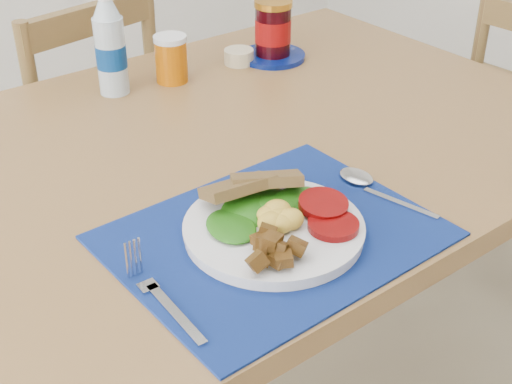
% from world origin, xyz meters
% --- Properties ---
extents(table, '(1.40, 0.90, 0.75)m').
position_xyz_m(table, '(0.00, 0.20, 0.67)').
color(table, brown).
rests_on(table, ground).
extents(chair_far, '(0.45, 0.43, 1.05)m').
position_xyz_m(chair_far, '(0.05, 0.83, 0.54)').
color(chair_far, brown).
rests_on(chair_far, ground).
extents(placemat, '(0.44, 0.35, 0.00)m').
position_xyz_m(placemat, '(-0.06, -0.07, 0.75)').
color(placemat, '#040E33').
rests_on(placemat, table).
extents(breakfast_plate, '(0.25, 0.25, 0.06)m').
position_xyz_m(breakfast_plate, '(-0.07, -0.08, 0.77)').
color(breakfast_plate, silver).
rests_on(breakfast_plate, placemat).
extents(fork, '(0.03, 0.18, 0.00)m').
position_xyz_m(fork, '(-0.26, -0.09, 0.76)').
color(fork, '#B2B5BA').
rests_on(fork, placemat).
extents(spoon, '(0.04, 0.19, 0.01)m').
position_xyz_m(spoon, '(0.13, -0.06, 0.76)').
color(spoon, '#B2B5BA').
rests_on(spoon, placemat).
extents(water_bottle, '(0.06, 0.06, 0.20)m').
position_xyz_m(water_bottle, '(-0.00, 0.50, 0.84)').
color(water_bottle, '#ADBFCC').
rests_on(water_bottle, table).
extents(juice_glass, '(0.07, 0.07, 0.09)m').
position_xyz_m(juice_glass, '(0.12, 0.48, 0.80)').
color(juice_glass, '#B45504').
rests_on(juice_glass, table).
extents(ramekin, '(0.06, 0.06, 0.03)m').
position_xyz_m(ramekin, '(0.28, 0.48, 0.77)').
color(ramekin, '#C5B790').
rests_on(ramekin, table).
extents(jam_on_saucer, '(0.14, 0.14, 0.13)m').
position_xyz_m(jam_on_saucer, '(0.36, 0.45, 0.81)').
color(jam_on_saucer, '#05145A').
rests_on(jam_on_saucer, table).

